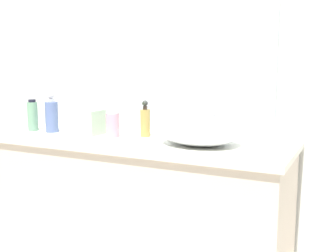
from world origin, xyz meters
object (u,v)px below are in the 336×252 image
Objects in this scene: spray_can at (33,116)px; tissue_box at (90,120)px; lotion_bottle at (52,115)px; perfume_bottle at (113,123)px; candle_jar at (258,143)px; soap_dispenser at (145,121)px; sink_basin at (199,132)px.

spray_can reaches higher than tissue_box.
lotion_bottle reaches higher than perfume_bottle.
perfume_bottle is 2.67× the size of candle_jar.
soap_dispenser reaches higher than spray_can.
soap_dispenser is at bearing 166.19° from sink_basin.
candle_jar is at bearing 3.83° from lotion_bottle.
spray_can is at bearing -170.84° from soap_dispenser.
lotion_bottle is at bearing -176.97° from perfume_bottle.
lotion_bottle reaches higher than spray_can.
candle_jar is at bearing -2.17° from soap_dispenser.
sink_basin is at bearing -0.45° from perfume_bottle.
soap_dispenser is at bearing 11.40° from tissue_box.
candle_jar is (0.76, 0.06, -0.05)m from perfume_bottle.
lotion_bottle is 0.13m from spray_can.
lotion_bottle is 0.39m from perfume_bottle.
lotion_bottle is (-0.88, -0.02, 0.04)m from sink_basin.
perfume_bottle is at bearing 179.55° from sink_basin.
tissue_box is at bearing -168.60° from soap_dispenser.
spray_can is (-1.01, -0.03, 0.03)m from sink_basin.
spray_can is 1.02× the size of tissue_box.
soap_dispenser is 0.31m from tissue_box.
tissue_box is 0.92m from candle_jar.
lotion_bottle is 1.31× the size of tissue_box.
sink_basin is 0.65m from tissue_box.
sink_basin is 1.72× the size of lotion_bottle.
spray_can reaches higher than sink_basin.
perfume_bottle is (-0.49, 0.00, 0.01)m from sink_basin.
sink_basin is at bearing 1.42° from spray_can.
sink_basin reaches higher than candle_jar.
tissue_box is 3.10× the size of candle_jar.
soap_dispenser is 0.17m from perfume_bottle.
lotion_bottle is at bearing -170.75° from tissue_box.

